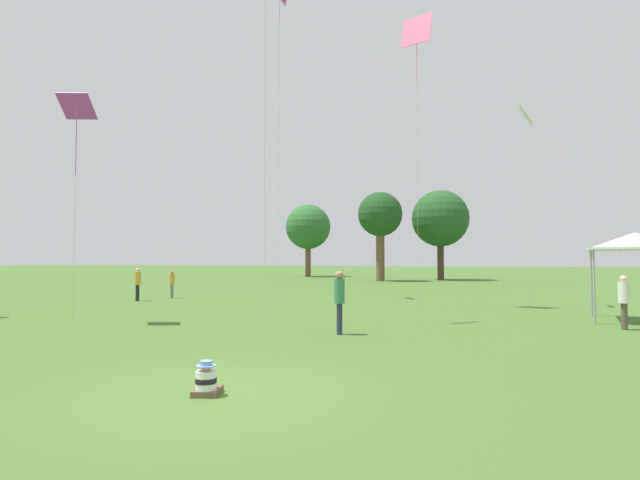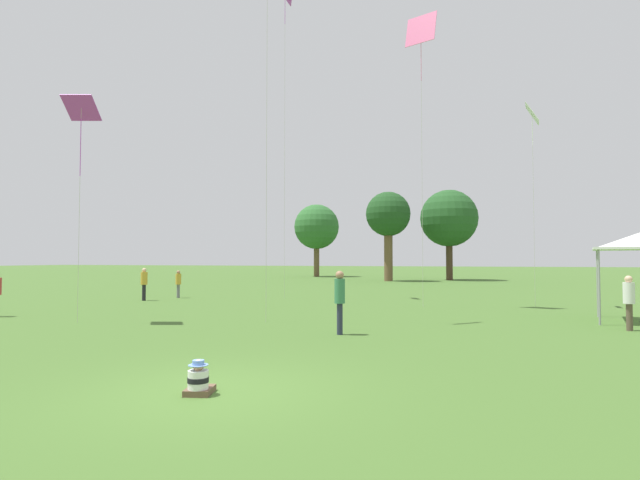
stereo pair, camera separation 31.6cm
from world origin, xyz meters
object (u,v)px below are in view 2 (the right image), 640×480
(kite_1, at_px, (81,113))
(distant_tree_0, at_px, (388,216))
(person_standing_0, at_px, (144,281))
(kite_4, at_px, (532,118))
(distant_tree_1, at_px, (449,219))
(kite_3, at_px, (285,2))
(distant_tree_2, at_px, (317,227))
(person_standing_1, at_px, (178,281))
(seated_toddler, at_px, (199,381))
(person_standing_2, at_px, (340,295))
(person_standing_3, at_px, (629,298))
(kite_2, at_px, (421,34))

(kite_1, relative_size, distant_tree_0, 0.87)
(person_standing_0, xyz_separation_m, kite_1, (3.65, -8.54, 6.31))
(kite_4, height_order, distant_tree_0, kite_4)
(distant_tree_1, bearing_deg, kite_3, -105.54)
(person_standing_0, height_order, kite_1, kite_1)
(kite_1, bearing_deg, distant_tree_2, -54.98)
(kite_3, xyz_separation_m, distant_tree_0, (2.00, 23.74, -10.47))
(kite_3, xyz_separation_m, distant_tree_1, (7.77, 27.95, -10.58))
(person_standing_1, height_order, kite_4, kite_4)
(person_standing_0, bearing_deg, seated_toddler, -57.94)
(seated_toddler, bearing_deg, distant_tree_0, 81.52)
(person_standing_0, relative_size, distant_tree_1, 0.18)
(person_standing_1, relative_size, distant_tree_1, 0.16)
(person_standing_1, relative_size, person_standing_2, 0.84)
(kite_1, bearing_deg, distant_tree_0, -70.05)
(person_standing_0, height_order, person_standing_2, person_standing_2)
(person_standing_3, bearing_deg, kite_1, 19.92)
(distant_tree_0, xyz_separation_m, distant_tree_2, (-10.86, 10.24, -0.32))
(person_standing_2, xyz_separation_m, distant_tree_1, (1.27, 40.16, 5.37))
(person_standing_1, distance_m, distant_tree_1, 32.98)
(person_standing_2, distance_m, kite_4, 14.80)
(kite_2, distance_m, distant_tree_1, 31.76)
(person_standing_3, height_order, distant_tree_1, distant_tree_1)
(kite_2, bearing_deg, seated_toddler, -31.44)
(person_standing_2, relative_size, distant_tree_0, 0.21)
(person_standing_1, distance_m, distant_tree_2, 36.08)
(kite_4, relative_size, distant_tree_0, 1.05)
(person_standing_2, distance_m, kite_2, 14.70)
(kite_1, distance_m, distant_tree_1, 41.63)
(distant_tree_0, xyz_separation_m, distant_tree_1, (5.77, 4.21, -0.11))
(seated_toddler, bearing_deg, kite_2, 68.86)
(distant_tree_2, bearing_deg, distant_tree_0, -43.34)
(seated_toddler, xyz_separation_m, person_standing_3, (8.86, 10.31, 0.79))
(kite_1, bearing_deg, distant_tree_1, -77.16)
(seated_toddler, distance_m, person_standing_3, 13.62)
(person_standing_3, height_order, kite_3, kite_3)
(kite_2, height_order, kite_4, kite_2)
(person_standing_0, height_order, person_standing_3, person_standing_0)
(person_standing_0, distance_m, distant_tree_2, 38.16)
(distant_tree_0, bearing_deg, kite_3, -94.82)
(kite_1, height_order, kite_3, kite_3)
(kite_2, bearing_deg, distant_tree_1, 156.40)
(seated_toddler, distance_m, kite_4, 20.96)
(kite_1, relative_size, distant_tree_2, 0.86)
(person_standing_1, distance_m, distant_tree_0, 27.10)
(kite_2, distance_m, kite_4, 6.53)
(seated_toddler, height_order, distant_tree_0, distant_tree_0)
(person_standing_1, xyz_separation_m, kite_3, (5.85, 1.57, 16.15))
(seated_toddler, height_order, kite_3, kite_3)
(person_standing_0, bearing_deg, distant_tree_1, 58.68)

